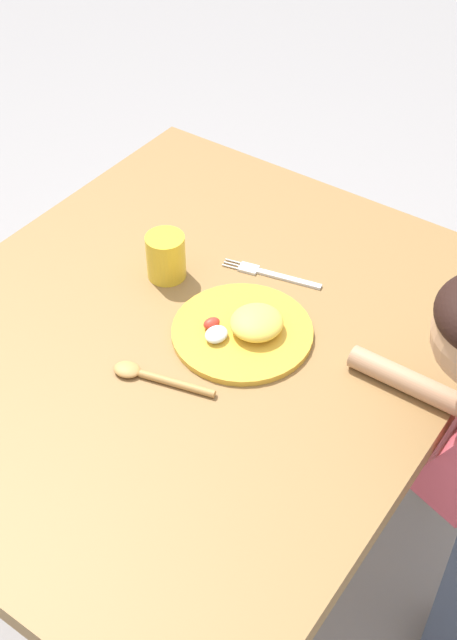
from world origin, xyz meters
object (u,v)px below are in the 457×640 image
(plate, at_px, (245,329))
(drinking_cup, at_px, (166,256))
(fork, at_px, (271,274))
(spoon, at_px, (150,376))

(plate, height_order, drinking_cup, drinking_cup)
(plate, relative_size, drinking_cup, 2.77)
(plate, bearing_deg, fork, 17.50)
(plate, height_order, spoon, plate)
(fork, bearing_deg, drinking_cup, 22.16)
(spoon, xyz_separation_m, drinking_cup, (0.24, 0.15, 0.04))
(plate, xyz_separation_m, spoon, (-0.19, 0.07, -0.01))
(plate, xyz_separation_m, fork, (0.17, 0.06, -0.01))
(spoon, bearing_deg, fork, -107.65)
(drinking_cup, bearing_deg, plate, -103.12)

